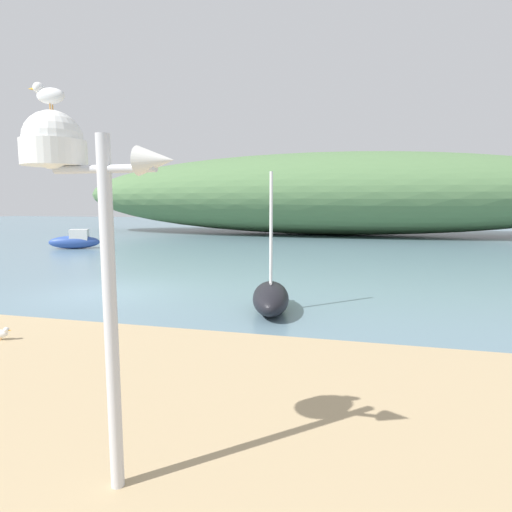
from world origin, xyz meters
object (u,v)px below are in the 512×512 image
(mast_structure, at_px, (72,178))
(sailboat_outer_mooring, at_px, (271,297))
(seagull_upper_strand, at_px, (2,333))
(motorboat_mid_channel, at_px, (75,241))
(seagull_on_radar, at_px, (49,94))

(mast_structure, bearing_deg, sailboat_outer_mooring, 88.09)
(sailboat_outer_mooring, relative_size, seagull_upper_strand, 9.55)
(mast_structure, relative_size, seagull_upper_strand, 9.09)
(seagull_upper_strand, bearing_deg, motorboat_mid_channel, 122.74)
(sailboat_outer_mooring, xyz_separation_m, motorboat_mid_channel, (-14.45, 11.72, 0.09))
(seagull_on_radar, distance_m, sailboat_outer_mooring, 7.91)
(mast_structure, height_order, seagull_upper_strand, mast_structure)
(sailboat_outer_mooring, height_order, motorboat_mid_channel, sailboat_outer_mooring)
(seagull_on_radar, distance_m, seagull_upper_strand, 6.07)
(motorboat_mid_channel, bearing_deg, seagull_upper_strand, -57.26)
(mast_structure, distance_m, motorboat_mid_channel, 23.77)
(mast_structure, xyz_separation_m, sailboat_outer_mooring, (0.24, 7.17, -2.61))
(sailboat_outer_mooring, xyz_separation_m, seagull_upper_strand, (-4.35, -3.99, -0.04))
(mast_structure, bearing_deg, seagull_on_radar, -179.17)
(seagull_on_radar, relative_size, seagull_upper_strand, 0.88)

